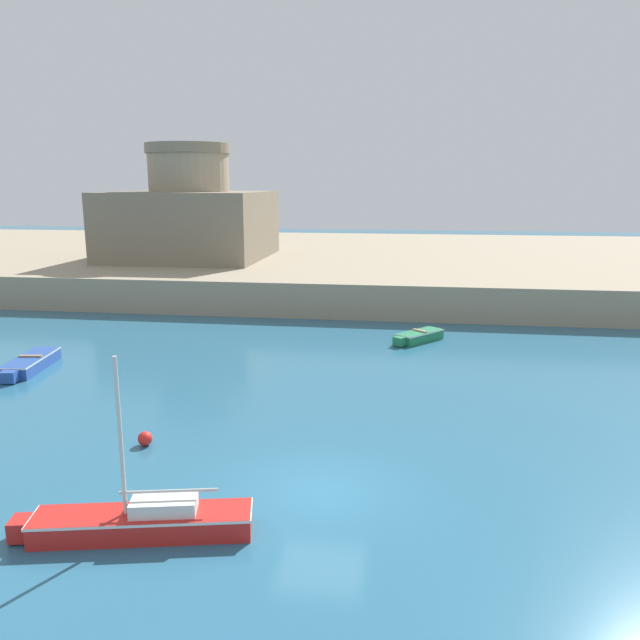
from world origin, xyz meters
The scene contains 7 objects.
ground_plane centered at (0.00, 0.00, 0.00)m, with size 200.00×200.00×0.00m, color #28607F.
quay_seawall centered at (0.00, 42.30, 1.14)m, with size 120.00×40.00×2.28m, color gray.
sailboat_red_0 centered at (-4.08, -2.86, 0.39)m, with size 5.91×2.26×4.61m.
dinghy_blue_2 centered at (-15.06, 9.65, 0.32)m, with size 1.75×4.49×0.66m.
dinghy_green_3 centered at (2.92, 17.54, 0.30)m, with size 2.80×3.09×0.63m.
mooring_buoy centered at (-6.22, 2.26, 0.24)m, with size 0.48×0.48×0.48m, color red.
fortress centered at (-16.00, 34.84, 5.67)m, with size 12.44×12.44×9.36m.
Camera 1 is at (2.27, -16.03, 8.55)m, focal length 35.00 mm.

